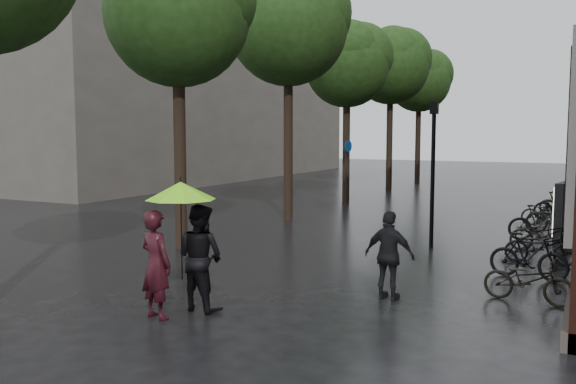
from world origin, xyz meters
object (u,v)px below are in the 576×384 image
Objects in this scene: person_burgundy at (156,264)px; pedestrian_walking at (389,255)px; person_black at (200,257)px; ad_lightbox at (562,212)px; lamp_post at (433,160)px; parked_bicycles at (547,226)px.

pedestrian_walking is (3.13, 2.83, -0.08)m from person_burgundy.
person_black is 3.47m from pedestrian_walking.
lamp_post is (-3.09, -2.44, 1.51)m from ad_lightbox.
ad_lightbox reaches higher than parked_bicycles.
pedestrian_walking is 5.67m from lamp_post.
lamp_post is at bearing -132.26° from ad_lightbox.
ad_lightbox is at bearing 38.33° from lamp_post.
parked_bicycles is 3.48× the size of lamp_post.
person_burgundy is 4.23m from pedestrian_walking.
person_burgundy is at bearing 69.96° from person_black.
person_black is (0.37, 0.73, 0.02)m from person_burgundy.
person_burgundy is at bearing -117.17° from parked_bicycles.
person_black reaches higher than person_burgundy.
person_burgundy is 11.73m from parked_bicycles.
ad_lightbox reaches higher than pedestrian_walking.
ad_lightbox is (0.35, 0.27, 0.38)m from parked_bicycles.
person_burgundy is at bearing -107.59° from lamp_post.
parked_bicycles is at bearing -110.21° from person_black.
parked_bicycles is at bearing 38.40° from lamp_post.
lamp_post is (-0.52, 5.43, 1.53)m from pedestrian_walking.
lamp_post reaches higher than ad_lightbox.
person_black is at bearing -108.72° from ad_lightbox.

